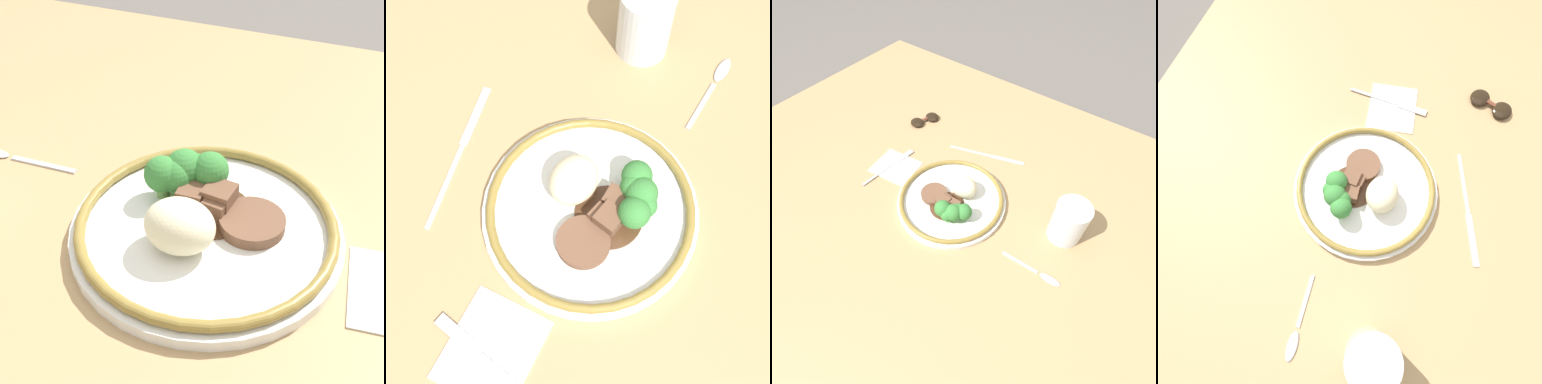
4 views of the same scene
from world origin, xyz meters
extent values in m
plane|color=#5B5651|center=(0.00, 0.00, 0.00)|extent=(8.00, 8.00, 0.00)
cube|color=tan|center=(0.00, 0.00, 0.02)|extent=(1.50, 1.14, 0.04)
cube|color=silver|center=(-0.19, -0.02, 0.04)|extent=(0.14, 0.12, 0.00)
cylinder|color=white|center=(0.03, -0.02, 0.05)|extent=(0.29, 0.29, 0.01)
torus|color=olive|center=(0.03, -0.02, 0.06)|extent=(0.27, 0.27, 0.01)
ellipsoid|color=beige|center=(0.04, 0.01, 0.08)|extent=(0.07, 0.06, 0.05)
cylinder|color=brown|center=(-0.02, -0.04, 0.06)|extent=(0.07, 0.07, 0.01)
cylinder|color=#51331E|center=(0.03, -0.05, 0.06)|extent=(0.09, 0.09, 0.00)
cube|color=brown|center=(0.02, -0.05, 0.07)|extent=(0.03, 0.03, 0.03)
cube|color=brown|center=(0.02, -0.04, 0.07)|extent=(0.03, 0.03, 0.02)
cube|color=brown|center=(0.05, -0.05, 0.07)|extent=(0.03, 0.03, 0.03)
cylinder|color=#669E51|center=(0.09, -0.05, 0.06)|extent=(0.01, 0.01, 0.02)
sphere|color=#387F38|center=(0.09, -0.05, 0.09)|extent=(0.04, 0.04, 0.04)
cylinder|color=#669E51|center=(0.06, -0.08, 0.06)|extent=(0.01, 0.01, 0.01)
sphere|color=#387F38|center=(0.06, -0.08, 0.08)|extent=(0.03, 0.03, 0.03)
cylinder|color=#669E51|center=(0.08, -0.06, 0.06)|extent=(0.01, 0.01, 0.01)
sphere|color=#387F38|center=(0.08, -0.06, 0.08)|extent=(0.04, 0.04, 0.04)
cylinder|color=#669E51|center=(0.04, -0.08, 0.06)|extent=(0.01, 0.01, 0.02)
sphere|color=#387F38|center=(0.04, -0.08, 0.09)|extent=(0.04, 0.04, 0.04)
cylinder|color=#669E51|center=(0.07, -0.07, 0.06)|extent=(0.01, 0.01, 0.02)
sphere|color=#387F38|center=(0.07, -0.07, 0.09)|extent=(0.04, 0.04, 0.04)
cylinder|color=#F4AD19|center=(0.31, 0.07, 0.08)|extent=(0.07, 0.07, 0.09)
cylinder|color=silver|center=(0.31, 0.07, 0.10)|extent=(0.08, 0.08, 0.11)
cube|color=#B7B7BC|center=(-0.20, 0.02, 0.05)|extent=(0.02, 0.07, 0.00)
cube|color=#B7B7BC|center=(-0.05, 0.17, 0.04)|extent=(0.13, 0.05, 0.00)
cube|color=#B7B7BC|center=(0.06, 0.20, 0.04)|extent=(0.10, 0.04, 0.00)
cube|color=#B7B7BC|center=(0.26, -0.07, 0.04)|extent=(0.09, 0.01, 0.00)
ellipsoid|color=#B7B7BC|center=(0.34, -0.06, 0.04)|extent=(0.05, 0.02, 0.01)
camera|label=1|loc=(-0.12, 0.36, 0.44)|focal=50.00mm
camera|label=2|loc=(-0.21, -0.16, 0.71)|focal=50.00mm
camera|label=3|loc=(0.34, -0.39, 0.69)|focal=28.00mm
camera|label=4|loc=(0.25, 0.01, 0.61)|focal=28.00mm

